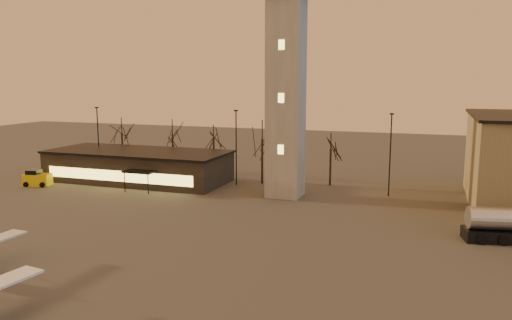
# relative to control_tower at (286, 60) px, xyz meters

# --- Properties ---
(ground) EXTENTS (220.00, 220.00, 0.00)m
(ground) POSITION_rel_control_tower_xyz_m (0.00, -30.00, -16.33)
(ground) COLOR #3E3B39
(ground) RESTS_ON ground
(control_tower) EXTENTS (6.80, 6.80, 32.60)m
(control_tower) POSITION_rel_control_tower_xyz_m (0.00, 0.00, 0.00)
(control_tower) COLOR gray
(control_tower) RESTS_ON ground
(terminal) EXTENTS (25.40, 12.20, 4.30)m
(terminal) POSITION_rel_control_tower_xyz_m (-21.99, 1.98, -14.17)
(terminal) COLOR black
(terminal) RESTS_ON ground
(light_poles) EXTENTS (58.50, 12.25, 10.14)m
(light_poles) POSITION_rel_control_tower_xyz_m (0.50, 1.00, -10.92)
(light_poles) COLOR black
(light_poles) RESTS_ON ground
(tree_row) EXTENTS (37.20, 9.20, 8.80)m
(tree_row) POSITION_rel_control_tower_xyz_m (-13.70, 9.16, -10.39)
(tree_row) COLOR black
(tree_row) RESTS_ON ground
(service_cart) EXTENTS (3.75, 2.84, 2.16)m
(service_cart) POSITION_rel_control_tower_xyz_m (-33.09, -5.35, -15.50)
(service_cart) COLOR yellow
(service_cart) RESTS_ON ground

